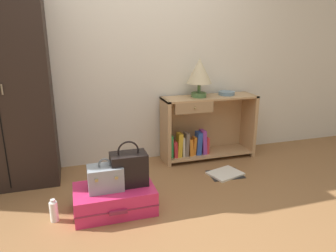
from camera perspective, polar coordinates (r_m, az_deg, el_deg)
name	(u,v)px	position (r m, az deg, el deg)	size (l,w,h in m)	color
ground_plane	(171,229)	(2.52, 0.50, -18.19)	(9.00, 9.00, 0.00)	olive
back_wall	(129,46)	(3.53, -7.06, 14.22)	(6.40, 0.10, 2.60)	silver
wardrobe	(1,85)	(3.27, -28.05, 6.51)	(0.86, 0.47, 1.95)	black
bookshelf	(204,129)	(3.71, 6.52, -0.47)	(1.10, 0.34, 0.74)	tan
table_lamp	(199,72)	(3.53, 5.72, 9.65)	(0.28, 0.28, 0.43)	#4C7542
bowl	(227,93)	(3.74, 10.57, 5.87)	(0.19, 0.19, 0.04)	slate
suitcase_large	(115,199)	(2.73, -9.67, -12.89)	(0.66, 0.43, 0.21)	#DB2860
train_case	(105,178)	(2.63, -11.29, -9.17)	(0.28, 0.20, 0.27)	#8E99A3
handbag	(129,168)	(2.66, -7.10, -7.65)	(0.30, 0.19, 0.38)	black
bottle	(54,211)	(2.72, -20.00, -14.30)	(0.06, 0.06, 0.19)	white
open_book_on_floor	(225,174)	(3.41, 10.34, -8.50)	(0.39, 0.34, 0.02)	white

